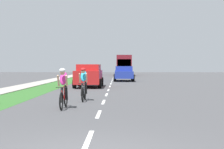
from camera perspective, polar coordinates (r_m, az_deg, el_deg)
The scene contains 10 objects.
ground_plane at distance 25.71m, azimuth -0.41°, elevation -2.18°, with size 120.00×120.00×0.00m, color #424244.
grass_verge at distance 26.29m, azimuth -11.06°, elevation -2.12°, with size 2.31×70.00×0.01m, color #2D6026.
sidewalk_concrete at distance 26.80m, azimuth -15.37°, elevation -2.08°, with size 1.81×70.00×0.10m, color #9E998E.
lane_markings_center at distance 29.70m, azimuth -0.21°, elevation -1.68°, with size 0.12×54.07×0.01m.
cyclist_lead at distance 12.64m, azimuth -8.65°, elevation -2.37°, with size 0.42×1.72×1.58m.
cyclist_trailing at distance 15.33m, azimuth -5.07°, elevation -1.67°, with size 0.42×1.72×1.58m.
suv_red at distance 25.32m, azimuth -4.14°, elevation -0.10°, with size 2.15×4.70×1.79m.
pickup_blue at distance 35.33m, azimuth 2.11°, elevation 0.17°, with size 2.22×5.10×1.64m.
sedan_silver at distance 48.16m, azimuth 2.14°, elevation 0.47°, with size 1.98×4.30×1.52m.
bus_maroon at distance 57.91m, azimuth 2.08°, elevation 1.84°, with size 2.78×11.60×3.48m.
Camera 1 is at (0.67, -5.65, 1.67)m, focal length 51.30 mm.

